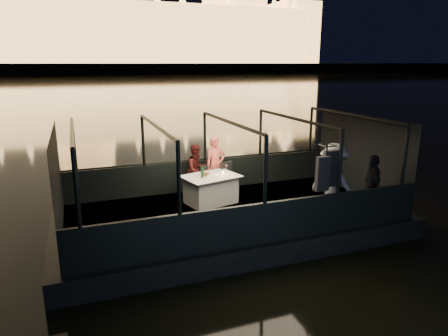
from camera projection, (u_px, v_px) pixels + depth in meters
name	position (u px, v px, depth m)	size (l,w,h in m)	color
river_water	(90.00, 84.00, 82.82)	(500.00, 500.00, 0.00)	black
boat_hull	(229.00, 229.00, 10.39)	(8.60, 4.40, 1.00)	black
boat_deck	(229.00, 212.00, 10.27)	(8.00, 4.00, 0.04)	black
gunwale_port	(205.00, 175.00, 11.96)	(8.00, 0.08, 0.90)	black
gunwale_starboard	(264.00, 223.00, 8.34)	(8.00, 0.08, 0.90)	black
cabin_glass_port	(205.00, 137.00, 11.67)	(8.00, 0.02, 1.40)	#99B2B2
cabin_glass_starboard	(266.00, 170.00, 8.04)	(8.00, 0.02, 1.40)	#99B2B2
cabin_roof_glass	(230.00, 122.00, 9.68)	(8.00, 4.00, 0.02)	#99B2B2
end_wall_fore	(57.00, 185.00, 8.61)	(0.02, 4.00, 2.30)	black
end_wall_aft	(361.00, 155.00, 11.33)	(0.02, 4.00, 2.30)	black
canopy_ribs	(230.00, 168.00, 9.97)	(8.00, 4.00, 2.30)	black
embankment	(78.00, 69.00, 200.27)	(400.00, 140.00, 6.00)	#423D33
parliament_building	(73.00, 0.00, 161.44)	(220.00, 32.00, 60.00)	#F2D18C
dining_table_central	(211.00, 189.00, 10.78)	(1.45, 1.05, 0.77)	silver
chair_port_left	(208.00, 181.00, 11.33)	(0.40, 0.40, 0.85)	black
chair_port_right	(229.00, 180.00, 11.41)	(0.43, 0.43, 0.93)	black
coat_stand	(324.00, 191.00, 9.00)	(0.56, 0.45, 2.00)	black
person_woman_coral	(216.00, 167.00, 11.60)	(0.59, 0.40, 1.65)	#EB6455
person_man_maroon	(197.00, 169.00, 11.40)	(0.71, 0.55, 1.47)	#3E1111
passenger_stripe	(333.00, 187.00, 9.47)	(1.23, 0.69, 1.90)	silver
passenger_dark	(372.00, 183.00, 9.72)	(0.92, 0.39, 1.57)	black
wine_bottle	(202.00, 172.00, 10.49)	(0.07, 0.07, 0.33)	#163C1A
bread_basket	(205.00, 174.00, 10.72)	(0.22, 0.22, 0.09)	brown
amber_candle	(223.00, 173.00, 10.80)	(0.05, 0.05, 0.07)	#FFAC3F
plate_near	(231.00, 174.00, 10.81)	(0.24, 0.24, 0.01)	white
plate_far	(207.00, 175.00, 10.75)	(0.25, 0.25, 0.02)	silver
wine_glass_white	(207.00, 174.00, 10.54)	(0.06, 0.06, 0.18)	white
wine_glass_red	(226.00, 169.00, 11.02)	(0.07, 0.07, 0.20)	white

